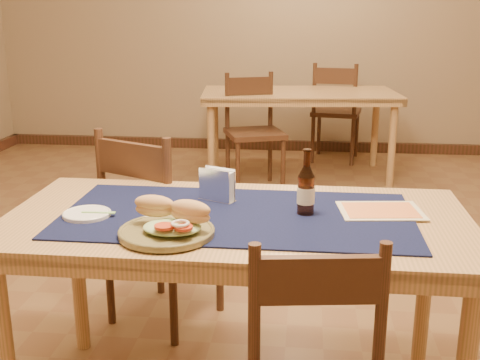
# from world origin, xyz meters

# --- Properties ---
(room) EXTENTS (6.04, 7.04, 2.84)m
(room) POSITION_xyz_m (0.00, 0.00, 1.40)
(room) COLOR brown
(room) RESTS_ON ground
(main_table) EXTENTS (1.60, 0.80, 0.75)m
(main_table) POSITION_xyz_m (0.00, -0.80, 0.67)
(main_table) COLOR tan
(main_table) RESTS_ON ground
(placemat) EXTENTS (1.20, 0.60, 0.01)m
(placemat) POSITION_xyz_m (0.00, -0.80, 0.75)
(placemat) COLOR #0F133A
(placemat) RESTS_ON main_table
(baseboard) EXTENTS (6.00, 7.00, 0.10)m
(baseboard) POSITION_xyz_m (0.00, 0.00, 0.05)
(baseboard) COLOR #452518
(baseboard) RESTS_ON ground
(back_table) EXTENTS (1.74, 1.00, 0.75)m
(back_table) POSITION_xyz_m (0.16, 2.48, 0.67)
(back_table) COLOR tan
(back_table) RESTS_ON ground
(chair_main_far) EXTENTS (0.58, 0.58, 0.94)m
(chair_main_far) POSITION_xyz_m (-0.43, -0.21, 0.49)
(chair_main_far) COLOR #452518
(chair_main_far) RESTS_ON ground
(chair_back_near) EXTENTS (0.55, 0.55, 0.94)m
(chair_back_near) POSITION_xyz_m (-0.20, 2.06, 0.49)
(chair_back_near) COLOR #452518
(chair_back_near) RESTS_ON ground
(chair_back_far) EXTENTS (0.51, 0.51, 0.96)m
(chair_back_far) POSITION_xyz_m (0.51, 3.06, 0.50)
(chair_back_far) COLOR #452518
(chair_back_far) RESTS_ON ground
(sandwich_plate) EXTENTS (0.30, 0.30, 0.12)m
(sandwich_plate) POSITION_xyz_m (-0.19, -1.02, 0.79)
(sandwich_plate) COLOR olive
(sandwich_plate) RESTS_ON placemat
(side_plate) EXTENTS (0.16, 0.16, 0.01)m
(side_plate) POSITION_xyz_m (-0.51, -0.87, 0.76)
(side_plate) COLOR white
(side_plate) RESTS_ON placemat
(fork) EXTENTS (0.12, 0.02, 0.00)m
(fork) POSITION_xyz_m (-0.46, -0.87, 0.77)
(fork) COLOR #8BCD70
(fork) RESTS_ON side_plate
(beer_bottle) EXTENTS (0.06, 0.06, 0.23)m
(beer_bottle) POSITION_xyz_m (0.23, -0.77, 0.84)
(beer_bottle) COLOR #4B200D
(beer_bottle) RESTS_ON placemat
(napkin_holder) EXTENTS (0.15, 0.10, 0.12)m
(napkin_holder) POSITION_xyz_m (-0.09, -0.66, 0.81)
(napkin_holder) COLOR silver
(napkin_holder) RESTS_ON placemat
(menu_card) EXTENTS (0.31, 0.24, 0.01)m
(menu_card) POSITION_xyz_m (0.50, -0.71, 0.76)
(menu_card) COLOR beige
(menu_card) RESTS_ON placemat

